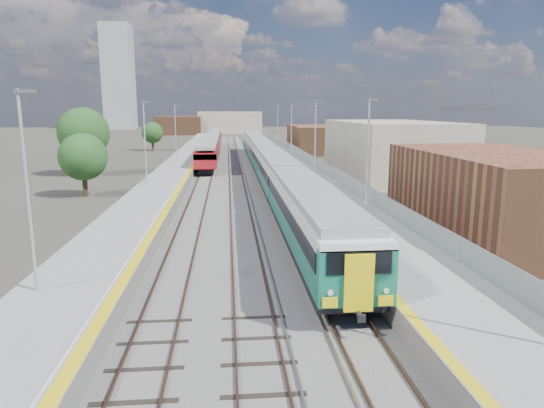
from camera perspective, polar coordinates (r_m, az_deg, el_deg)
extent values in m
plane|color=#47443A|center=(60.79, -2.47, 3.72)|extent=(320.00, 320.00, 0.00)
cube|color=#565451|center=(63.20, -4.62, 4.00)|extent=(10.50, 155.00, 0.06)
cube|color=#4C3323|center=(65.77, -2.00, 4.38)|extent=(0.07, 160.00, 0.14)
cube|color=#4C3323|center=(65.86, -0.75, 4.40)|extent=(0.07, 160.00, 0.14)
cube|color=#4C3323|center=(65.67, -5.06, 4.33)|extent=(0.07, 160.00, 0.14)
cube|color=#4C3323|center=(65.69, -3.80, 4.35)|extent=(0.07, 160.00, 0.14)
cube|color=#4C3323|center=(65.75, -8.12, 4.27)|extent=(0.07, 160.00, 0.14)
cube|color=#4C3323|center=(65.70, -6.86, 4.30)|extent=(0.07, 160.00, 0.14)
cube|color=gray|center=(65.75, -2.29, 4.37)|extent=(0.08, 160.00, 0.10)
cube|color=gray|center=(65.70, -3.51, 4.35)|extent=(0.08, 160.00, 0.10)
cube|color=slate|center=(63.66, 2.15, 4.51)|extent=(4.70, 155.00, 1.00)
cube|color=gray|center=(63.60, 2.16, 4.96)|extent=(4.70, 155.00, 0.03)
cube|color=yellow|center=(63.37, 0.27, 4.96)|extent=(0.40, 155.00, 0.01)
cube|color=gray|center=(63.86, 4.13, 5.50)|extent=(0.06, 155.00, 1.20)
cylinder|color=#9EA0A3|center=(33.71, 11.17, 5.73)|extent=(0.12, 0.12, 7.50)
cube|color=#4C4C4F|center=(33.65, 11.83, 11.92)|extent=(0.70, 0.18, 0.14)
cylinder|color=#9EA0A3|center=(53.15, 5.10, 7.79)|extent=(0.12, 0.12, 7.50)
cube|color=#4C4C4F|center=(53.11, 5.44, 11.72)|extent=(0.70, 0.18, 0.14)
cylinder|color=#9EA0A3|center=(72.90, 2.28, 8.71)|extent=(0.12, 0.12, 7.50)
cube|color=#4C4C4F|center=(72.87, 2.50, 11.58)|extent=(0.70, 0.18, 0.14)
cylinder|color=#9EA0A3|center=(92.75, 0.66, 9.23)|extent=(0.12, 0.12, 7.50)
cube|color=#4C4C4F|center=(92.73, 0.82, 11.49)|extent=(0.70, 0.18, 0.14)
cube|color=slate|center=(63.44, -10.80, 4.30)|extent=(4.30, 155.00, 1.00)
cube|color=gray|center=(63.39, -10.82, 4.75)|extent=(4.30, 155.00, 0.03)
cube|color=yellow|center=(63.23, -9.10, 4.81)|extent=(0.45, 155.00, 0.01)
cube|color=silver|center=(63.25, -9.42, 4.80)|extent=(0.08, 155.00, 0.01)
cylinder|color=#9EA0A3|center=(19.87, -26.81, 1.11)|extent=(0.12, 0.12, 7.50)
cube|color=#4C4C4F|center=(19.56, -27.06, 11.72)|extent=(0.70, 0.18, 0.14)
cylinder|color=#9EA0A3|center=(44.92, -14.70, 6.87)|extent=(0.12, 0.12, 7.50)
cube|color=#4C4C4F|center=(44.78, -14.62, 11.54)|extent=(0.70, 0.18, 0.14)
cylinder|color=#9EA0A3|center=(70.66, -11.29, 8.43)|extent=(0.12, 0.12, 7.50)
cube|color=#4C4C4F|center=(70.58, -11.20, 11.40)|extent=(0.70, 0.18, 0.14)
cube|color=brown|center=(33.28, 25.32, 1.03)|extent=(9.00, 16.00, 5.20)
cube|color=#9E917F|center=(58.53, 13.69, 6.28)|extent=(11.00, 22.00, 6.40)
cube|color=brown|center=(89.79, 5.02, 7.61)|extent=(8.00, 18.00, 4.80)
cube|color=#9E917F|center=(160.28, -4.97, 9.53)|extent=(20.00, 14.00, 7.00)
cube|color=brown|center=(156.03, -10.91, 9.07)|extent=(14.00, 12.00, 5.60)
cube|color=gray|center=(204.97, -17.60, 14.02)|extent=(11.00, 11.00, 40.00)
cube|color=black|center=(26.70, 4.39, -4.01)|extent=(2.66, 19.05, 0.45)
cube|color=#13634A|center=(26.51, 4.41, -2.38)|extent=(2.76, 19.05, 1.11)
cube|color=black|center=(26.32, 4.44, -0.51)|extent=(2.81, 19.05, 0.76)
cube|color=white|center=(26.20, 4.46, 0.78)|extent=(2.76, 19.05, 0.47)
cube|color=gray|center=(26.13, 4.47, 1.67)|extent=(2.44, 19.05, 0.39)
cube|color=black|center=(45.70, 0.33, 2.36)|extent=(2.66, 19.05, 0.45)
cube|color=#13634A|center=(45.59, 0.33, 3.34)|extent=(2.76, 19.05, 1.11)
cube|color=black|center=(45.48, 0.33, 4.43)|extent=(2.81, 19.05, 0.76)
cube|color=white|center=(45.41, 0.33, 5.19)|extent=(2.76, 19.05, 0.47)
cube|color=gray|center=(45.37, 0.33, 5.71)|extent=(2.44, 19.05, 0.39)
cube|color=black|center=(65.03, -1.34, 4.97)|extent=(2.66, 19.05, 0.45)
cube|color=#13634A|center=(64.96, -1.34, 5.66)|extent=(2.76, 19.05, 1.11)
cube|color=black|center=(64.88, -1.34, 6.43)|extent=(2.81, 19.05, 0.76)
cube|color=white|center=(64.83, -1.35, 6.96)|extent=(2.76, 19.05, 0.47)
cube|color=gray|center=(64.80, -1.35, 7.33)|extent=(2.44, 19.05, 0.39)
cube|color=black|center=(84.47, -2.24, 6.38)|extent=(2.66, 19.05, 0.45)
cube|color=#13634A|center=(84.41, -2.25, 6.91)|extent=(2.76, 19.05, 1.11)
cube|color=black|center=(84.35, -2.25, 7.51)|extent=(2.81, 19.05, 0.76)
cube|color=white|center=(84.31, -2.26, 7.92)|extent=(2.76, 19.05, 0.47)
cube|color=gray|center=(84.29, -2.26, 8.20)|extent=(2.44, 19.05, 0.39)
cube|color=#13634A|center=(17.21, 9.89, -8.43)|extent=(2.74, 0.59, 2.05)
cube|color=black|center=(16.74, 10.23, -6.88)|extent=(2.25, 0.06, 0.78)
cube|color=yellow|center=(16.91, 10.20, -9.15)|extent=(1.03, 0.10, 2.05)
cube|color=black|center=(65.32, -7.51, 4.54)|extent=(1.78, 15.12, 0.62)
cube|color=maroon|center=(65.17, -7.55, 5.83)|extent=(2.62, 17.79, 1.87)
cube|color=black|center=(65.13, -7.56, 6.24)|extent=(2.68, 17.79, 0.66)
cube|color=gray|center=(65.05, -7.58, 7.06)|extent=(2.34, 17.79, 0.37)
cube|color=black|center=(83.50, -7.04, 5.96)|extent=(1.78, 15.12, 0.62)
cube|color=maroon|center=(83.39, -7.06, 6.98)|extent=(2.62, 17.79, 1.87)
cube|color=black|center=(83.35, -7.07, 7.30)|extent=(2.68, 17.79, 0.66)
cube|color=gray|center=(83.30, -7.08, 7.94)|extent=(2.34, 17.79, 0.37)
cube|color=black|center=(101.73, -6.73, 6.88)|extent=(1.78, 15.12, 0.62)
cube|color=maroon|center=(101.63, -6.75, 7.71)|extent=(2.62, 17.79, 1.87)
cube|color=black|center=(101.61, -6.75, 7.97)|extent=(2.68, 17.79, 0.66)
cube|color=gray|center=(101.56, -6.77, 8.50)|extent=(2.34, 17.79, 0.37)
cylinder|color=#382619|center=(46.90, -21.12, 2.02)|extent=(0.44, 0.44, 2.01)
sphere|color=#264A1C|center=(46.60, -21.35, 5.20)|extent=(4.24, 4.24, 4.24)
cylinder|color=#382619|center=(61.99, -21.05, 4.44)|extent=(0.44, 0.44, 2.81)
sphere|color=#264A1C|center=(61.72, -21.29, 7.82)|extent=(5.93, 5.93, 5.93)
cylinder|color=#382619|center=(95.69, -13.83, 6.68)|extent=(0.44, 0.44, 1.89)
sphere|color=#264A1C|center=(95.54, -13.90, 8.15)|extent=(3.98, 3.98, 3.98)
cylinder|color=#382619|center=(75.22, 11.86, 5.72)|extent=(0.44, 0.44, 2.09)
sphere|color=#264A1C|center=(75.02, 11.95, 7.79)|extent=(4.42, 4.42, 4.42)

